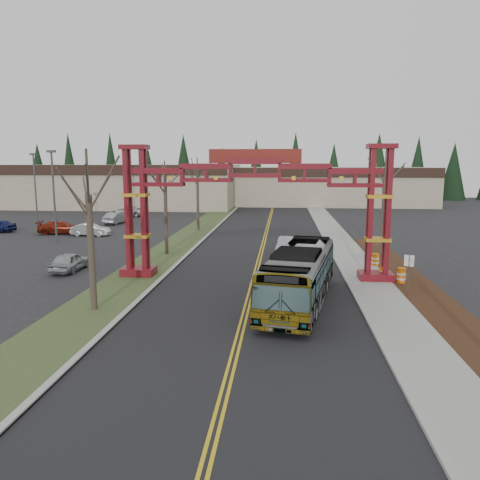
# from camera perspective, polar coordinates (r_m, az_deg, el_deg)

# --- Properties ---
(ground) EXTENTS (200.00, 200.00, 0.00)m
(ground) POSITION_cam_1_polar(r_m,az_deg,el_deg) (14.93, -2.87, -21.56)
(ground) COLOR black
(ground) RESTS_ON ground
(road) EXTENTS (12.00, 110.00, 0.02)m
(road) POSITION_cam_1_polar(r_m,az_deg,el_deg) (38.49, 2.42, -2.19)
(road) COLOR black
(road) RESTS_ON ground
(lane_line_left) EXTENTS (0.12, 100.00, 0.01)m
(lane_line_left) POSITION_cam_1_polar(r_m,az_deg,el_deg) (38.50, 2.24, -2.16)
(lane_line_left) COLOR gold
(lane_line_left) RESTS_ON road
(lane_line_right) EXTENTS (0.12, 100.00, 0.01)m
(lane_line_right) POSITION_cam_1_polar(r_m,az_deg,el_deg) (38.48, 2.59, -2.17)
(lane_line_right) COLOR gold
(lane_line_right) RESTS_ON road
(curb_right) EXTENTS (0.30, 110.00, 0.15)m
(curb_right) POSITION_cam_1_polar(r_m,az_deg,el_deg) (38.67, 11.56, -2.22)
(curb_right) COLOR #A0A09B
(curb_right) RESTS_ON ground
(sidewalk_right) EXTENTS (2.60, 110.00, 0.14)m
(sidewalk_right) POSITION_cam_1_polar(r_m,az_deg,el_deg) (38.86, 13.69, -2.24)
(sidewalk_right) COLOR gray
(sidewalk_right) RESTS_ON ground
(landscape_strip) EXTENTS (2.60, 50.00, 0.12)m
(landscape_strip) POSITION_cam_1_polar(r_m,az_deg,el_deg) (25.32, 24.54, -9.03)
(landscape_strip) COLOR black
(landscape_strip) RESTS_ON ground
(grass_median) EXTENTS (4.00, 110.00, 0.08)m
(grass_median) POSITION_cam_1_polar(r_m,az_deg,el_deg) (39.69, -9.20, -1.91)
(grass_median) COLOR #344623
(grass_median) RESTS_ON ground
(curb_left) EXTENTS (0.30, 110.00, 0.15)m
(curb_left) POSITION_cam_1_polar(r_m,az_deg,el_deg) (39.26, -6.59, -1.92)
(curb_left) COLOR #A0A09B
(curb_left) RESTS_ON ground
(gateway_arch) EXTENTS (18.20, 1.60, 8.90)m
(gateway_arch) POSITION_cam_1_polar(r_m,az_deg,el_deg) (30.78, 1.82, 6.16)
(gateway_arch) COLOR #570B0E
(gateway_arch) RESTS_ON ground
(retail_building_west) EXTENTS (46.00, 22.30, 7.50)m
(retail_building_west) POSITION_cam_1_polar(r_m,az_deg,el_deg) (90.53, -15.41, 6.47)
(retail_building_west) COLOR tan
(retail_building_west) RESTS_ON ground
(retail_building_east) EXTENTS (38.00, 20.30, 7.00)m
(retail_building_east) POSITION_cam_1_polar(r_m,az_deg,el_deg) (93.08, 10.39, 6.56)
(retail_building_east) COLOR tan
(retail_building_east) RESTS_ON ground
(conifer_treeline) EXTENTS (116.10, 5.60, 13.00)m
(conifer_treeline) POSITION_cam_1_polar(r_m,az_deg,el_deg) (104.70, 4.48, 8.59)
(conifer_treeline) COLOR black
(conifer_treeline) RESTS_ON ground
(transit_bus) EXTENTS (4.72, 11.69, 3.17)m
(transit_bus) POSITION_cam_1_polar(r_m,az_deg,el_deg) (25.91, 7.29, -4.34)
(transit_bus) COLOR #9A9DA1
(transit_bus) RESTS_ON ground
(silver_sedan) EXTENTS (2.03, 4.61, 1.47)m
(silver_sedan) POSITION_cam_1_polar(r_m,az_deg,el_deg) (40.04, 5.80, -0.72)
(silver_sedan) COLOR #A5A8AD
(silver_sedan) RESTS_ON ground
(parked_car_near_a) EXTENTS (1.64, 4.04, 1.38)m
(parked_car_near_a) POSITION_cam_1_polar(r_m,az_deg,el_deg) (35.90, -20.06, -2.48)
(parked_car_near_a) COLOR #A6A9AD
(parked_car_near_a) RESTS_ON ground
(parked_car_near_b) EXTENTS (4.09, 1.43, 1.35)m
(parked_car_near_b) POSITION_cam_1_polar(r_m,az_deg,el_deg) (52.70, -17.76, 1.21)
(parked_car_near_b) COLOR silver
(parked_car_near_b) RESTS_ON ground
(parked_car_mid_a) EXTENTS (5.24, 2.75, 1.45)m
(parked_car_mid_a) POSITION_cam_1_polar(r_m,az_deg,el_deg) (55.20, -20.95, 1.44)
(parked_car_mid_a) COLOR maroon
(parked_car_mid_a) RESTS_ON ground
(parked_car_far_a) EXTENTS (2.01, 4.58, 1.46)m
(parked_car_far_a) POSITION_cam_1_polar(r_m,az_deg,el_deg) (62.44, -14.93, 2.59)
(parked_car_far_a) COLOR #94949B
(parked_car_far_a) RESTS_ON ground
(parked_car_far_b) EXTENTS (5.35, 2.63, 1.46)m
(parked_car_far_b) POSITION_cam_1_polar(r_m,az_deg,el_deg) (71.02, -13.62, 3.41)
(parked_car_far_b) COLOR silver
(parked_car_far_b) RESTS_ON ground
(bare_tree_median_near) EXTENTS (3.51, 3.51, 8.41)m
(bare_tree_median_near) POSITION_cam_1_polar(r_m,az_deg,el_deg) (25.05, -18.00, 5.18)
(bare_tree_median_near) COLOR #382D26
(bare_tree_median_near) RESTS_ON ground
(bare_tree_median_mid) EXTENTS (3.07, 3.07, 7.91)m
(bare_tree_median_mid) POSITION_cam_1_polar(r_m,az_deg,el_deg) (39.80, -9.12, 6.55)
(bare_tree_median_mid) COLOR #382D26
(bare_tree_median_mid) RESTS_ON ground
(bare_tree_median_far) EXTENTS (3.17, 3.17, 8.40)m
(bare_tree_median_far) POSITION_cam_1_polar(r_m,az_deg,el_deg) (54.29, -5.22, 7.76)
(bare_tree_median_far) COLOR #382D26
(bare_tree_median_far) RESTS_ON ground
(bare_tree_right_far) EXTENTS (3.37, 3.37, 8.96)m
(bare_tree_right_far) POSITION_cam_1_polar(r_m,az_deg,el_deg) (39.69, 17.27, 7.46)
(bare_tree_right_far) COLOR #382D26
(bare_tree_right_far) RESTS_ON ground
(light_pole_near) EXTENTS (0.78, 0.39, 8.95)m
(light_pole_near) POSITION_cam_1_polar(r_m,az_deg,el_deg) (48.96, -21.77, 5.72)
(light_pole_near) COLOR #3F3F44
(light_pole_near) RESTS_ON ground
(light_pole_mid) EXTENTS (0.78, 0.39, 8.97)m
(light_pole_mid) POSITION_cam_1_polar(r_m,az_deg,el_deg) (64.25, -23.71, 6.29)
(light_pole_mid) COLOR #3F3F44
(light_pole_mid) RESTS_ON ground
(light_pole_far) EXTENTS (0.77, 0.38, 8.87)m
(light_pole_far) POSITION_cam_1_polar(r_m,az_deg,el_deg) (75.44, -13.43, 7.10)
(light_pole_far) COLOR #3F3F44
(light_pole_far) RESTS_ON ground
(street_sign) EXTENTS (0.53, 0.25, 2.41)m
(street_sign) POSITION_cam_1_polar(r_m,az_deg,el_deg) (28.98, 19.89, -3.07)
(street_sign) COLOR #3F3F44
(street_sign) RESTS_ON ground
(barrel_south) EXTENTS (0.58, 0.58, 1.07)m
(barrel_south) POSITION_cam_1_polar(r_m,az_deg,el_deg) (31.78, 19.06, -4.19)
(barrel_south) COLOR orange
(barrel_south) RESTS_ON ground
(barrel_mid) EXTENTS (0.50, 0.50, 0.93)m
(barrel_mid) POSITION_cam_1_polar(r_m,az_deg,el_deg) (32.50, 17.07, -3.92)
(barrel_mid) COLOR orange
(barrel_mid) RESTS_ON ground
(barrel_north) EXTENTS (0.55, 0.55, 1.03)m
(barrel_north) POSITION_cam_1_polar(r_m,az_deg,el_deg) (36.47, 16.18, -2.39)
(barrel_north) COLOR orange
(barrel_north) RESTS_ON ground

